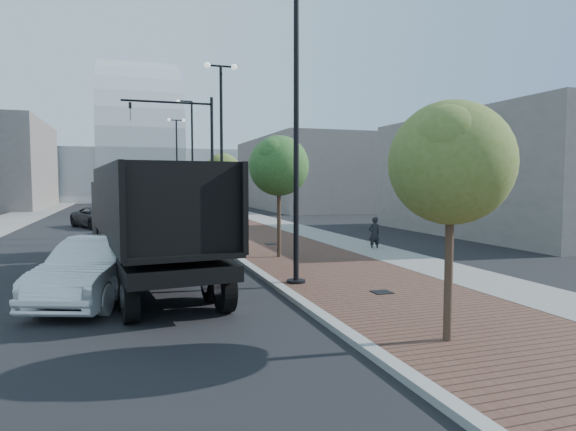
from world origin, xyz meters
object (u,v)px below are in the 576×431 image
object	(u,v)px
white_sedan	(98,269)
dump_truck	(136,226)
dark_car_mid	(99,217)
pedestrian	(374,234)

from	to	relation	value
white_sedan	dump_truck	bearing A→B (deg)	98.30
dump_truck	dark_car_mid	xyz separation A→B (m)	(-2.10, 16.71, -0.81)
white_sedan	dark_car_mid	xyz separation A→B (m)	(-1.04, 21.79, -0.12)
dump_truck	pedestrian	xyz separation A→B (m)	(10.36, 1.05, -0.74)
pedestrian	dark_car_mid	bearing A→B (deg)	-54.50
dark_car_mid	pedestrian	xyz separation A→B (m)	(12.47, -15.66, 0.06)
dump_truck	pedestrian	bearing A→B (deg)	-0.30
white_sedan	dark_car_mid	world-z (taller)	white_sedan
dump_truck	white_sedan	bearing A→B (deg)	-107.95
dump_truck	dark_car_mid	size ratio (longest dim) A/B	2.69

